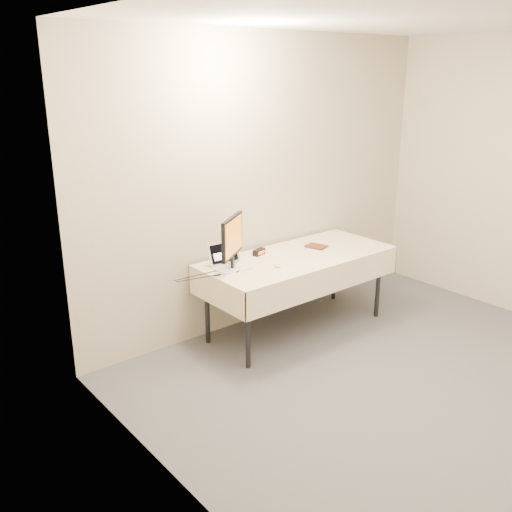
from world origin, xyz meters
TOP-DOWN VIEW (x-y plane):
  - ground at (0.00, 0.00)m, footprint 5.00×5.00m
  - back_wall at (0.00, 2.50)m, footprint 4.00×0.10m
  - table at (0.00, 2.05)m, footprint 1.86×0.81m
  - laptop at (-0.68, 2.19)m, footprint 0.32×0.30m
  - monitor at (-0.70, 2.11)m, footprint 0.39×0.28m
  - book at (0.24, 2.10)m, footprint 0.14×0.06m
  - alarm_clock at (-0.27, 2.29)m, footprint 0.14×0.09m
  - clicker at (-0.36, 1.92)m, footprint 0.05×0.09m
  - paper_form at (0.35, 1.99)m, footprint 0.14×0.30m
  - usb_dongle at (-0.89, 2.08)m, footprint 0.06×0.03m

SIDE VIEW (x-z plane):
  - ground at x=0.00m, z-range 0.00..0.00m
  - table at x=0.00m, z-range 0.31..1.05m
  - paper_form at x=0.35m, z-range 0.74..0.74m
  - usb_dongle at x=-0.89m, z-range 0.74..0.75m
  - clicker at x=-0.36m, z-range 0.74..0.76m
  - alarm_clock at x=-0.27m, z-range 0.74..0.79m
  - laptop at x=-0.68m, z-range 0.69..0.89m
  - book at x=0.24m, z-range 0.74..0.93m
  - monitor at x=-0.70m, z-range 0.78..1.25m
  - back_wall at x=0.00m, z-range 0.00..2.70m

